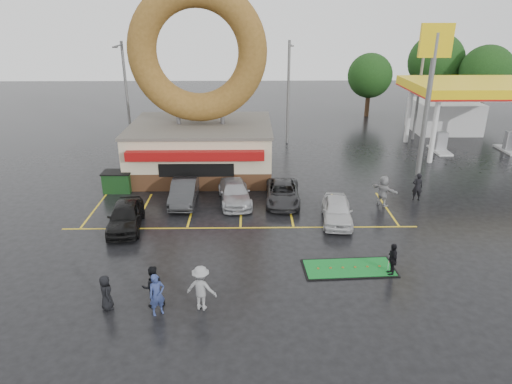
{
  "coord_description": "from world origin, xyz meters",
  "views": [
    {
      "loc": [
        0.52,
        -19.65,
        11.46
      ],
      "look_at": [
        0.88,
        3.33,
        2.2
      ],
      "focal_mm": 32.0,
      "sensor_mm": 36.0,
      "label": 1
    }
  ],
  "objects_px": {
    "dumpster": "(118,182)",
    "car_white": "(337,210)",
    "car_dgrey": "(184,192)",
    "person_cameraman": "(392,259)",
    "streetlight_left": "(126,93)",
    "putting_green": "(349,268)",
    "streetlight_right": "(420,88)",
    "shell_sign": "(432,73)",
    "car_black": "(125,216)",
    "car_silver": "(234,192)",
    "person_blue": "(157,295)",
    "streetlight_mid": "(288,90)",
    "car_grey": "(283,193)",
    "donut_shop": "(200,113)",
    "gas_station": "(466,102)"
  },
  "relations": [
    {
      "from": "streetlight_left",
      "to": "putting_green",
      "type": "bearing_deg",
      "value": -54.0
    },
    {
      "from": "car_dgrey",
      "to": "car_white",
      "type": "relative_size",
      "value": 1.08
    },
    {
      "from": "streetlight_left",
      "to": "streetlight_right",
      "type": "height_order",
      "value": "same"
    },
    {
      "from": "gas_station",
      "to": "shell_sign",
      "type": "bearing_deg",
      "value": -128.07
    },
    {
      "from": "shell_sign",
      "to": "car_silver",
      "type": "distance_m",
      "value": 15.79
    },
    {
      "from": "person_cameraman",
      "to": "shell_sign",
      "type": "bearing_deg",
      "value": 156.42
    },
    {
      "from": "donut_shop",
      "to": "streetlight_left",
      "type": "relative_size",
      "value": 1.5
    },
    {
      "from": "car_black",
      "to": "car_silver",
      "type": "bearing_deg",
      "value": 25.38
    },
    {
      "from": "person_cameraman",
      "to": "dumpster",
      "type": "bearing_deg",
      "value": -124.68
    },
    {
      "from": "shell_sign",
      "to": "car_silver",
      "type": "relative_size",
      "value": 2.32
    },
    {
      "from": "car_black",
      "to": "car_dgrey",
      "type": "height_order",
      "value": "car_black"
    },
    {
      "from": "car_dgrey",
      "to": "person_cameraman",
      "type": "bearing_deg",
      "value": -39.25
    },
    {
      "from": "donut_shop",
      "to": "streetlight_mid",
      "type": "height_order",
      "value": "donut_shop"
    },
    {
      "from": "donut_shop",
      "to": "car_black",
      "type": "relative_size",
      "value": 3.09
    },
    {
      "from": "car_black",
      "to": "person_cameraman",
      "type": "height_order",
      "value": "person_cameraman"
    },
    {
      "from": "streetlight_right",
      "to": "car_grey",
      "type": "relative_size",
      "value": 1.99
    },
    {
      "from": "person_blue",
      "to": "putting_green",
      "type": "height_order",
      "value": "person_blue"
    },
    {
      "from": "car_silver",
      "to": "car_black",
      "type": "bearing_deg",
      "value": -156.6
    },
    {
      "from": "dumpster",
      "to": "streetlight_mid",
      "type": "bearing_deg",
      "value": 44.68
    },
    {
      "from": "car_silver",
      "to": "person_cameraman",
      "type": "xyz_separation_m",
      "value": [
        7.49,
        -8.66,
        0.14
      ]
    },
    {
      "from": "car_dgrey",
      "to": "person_cameraman",
      "type": "xyz_separation_m",
      "value": [
        10.67,
        -8.65,
        0.08
      ]
    },
    {
      "from": "streetlight_left",
      "to": "streetlight_right",
      "type": "xyz_separation_m",
      "value": [
        26.0,
        2.0,
        0.0
      ]
    },
    {
      "from": "car_dgrey",
      "to": "car_grey",
      "type": "xyz_separation_m",
      "value": [
        6.23,
        -0.05,
        -0.1
      ]
    },
    {
      "from": "donut_shop",
      "to": "dumpster",
      "type": "relative_size",
      "value": 7.5
    },
    {
      "from": "car_dgrey",
      "to": "car_silver",
      "type": "height_order",
      "value": "car_dgrey"
    },
    {
      "from": "streetlight_left",
      "to": "car_white",
      "type": "height_order",
      "value": "streetlight_left"
    },
    {
      "from": "donut_shop",
      "to": "car_silver",
      "type": "height_order",
      "value": "donut_shop"
    },
    {
      "from": "car_black",
      "to": "car_white",
      "type": "bearing_deg",
      "value": -2.54
    },
    {
      "from": "donut_shop",
      "to": "person_blue",
      "type": "distance_m",
      "value": 17.66
    },
    {
      "from": "streetlight_left",
      "to": "car_grey",
      "type": "relative_size",
      "value": 1.99
    },
    {
      "from": "dumpster",
      "to": "car_white",
      "type": "bearing_deg",
      "value": -18.69
    },
    {
      "from": "streetlight_right",
      "to": "dumpster",
      "type": "distance_m",
      "value": 27.78
    },
    {
      "from": "shell_sign",
      "to": "person_blue",
      "type": "distance_m",
      "value": 23.88
    },
    {
      "from": "car_black",
      "to": "dumpster",
      "type": "height_order",
      "value": "car_black"
    },
    {
      "from": "car_grey",
      "to": "dumpster",
      "type": "height_order",
      "value": "dumpster"
    },
    {
      "from": "streetlight_left",
      "to": "person_cameraman",
      "type": "height_order",
      "value": "streetlight_left"
    },
    {
      "from": "car_dgrey",
      "to": "person_cameraman",
      "type": "relative_size",
      "value": 2.74
    },
    {
      "from": "donut_shop",
      "to": "car_grey",
      "type": "relative_size",
      "value": 2.99
    },
    {
      "from": "dumpster",
      "to": "car_black",
      "type": "bearing_deg",
      "value": -70.25
    },
    {
      "from": "person_blue",
      "to": "dumpster",
      "type": "distance_m",
      "value": 14.4
    },
    {
      "from": "car_dgrey",
      "to": "shell_sign",
      "type": "bearing_deg",
      "value": 16.21
    },
    {
      "from": "car_black",
      "to": "gas_station",
      "type": "bearing_deg",
      "value": 27.62
    },
    {
      "from": "shell_sign",
      "to": "person_blue",
      "type": "bearing_deg",
      "value": -134.76
    },
    {
      "from": "shell_sign",
      "to": "streetlight_right",
      "type": "relative_size",
      "value": 1.18
    },
    {
      "from": "streetlight_right",
      "to": "car_dgrey",
      "type": "bearing_deg",
      "value": -142.93
    },
    {
      "from": "shell_sign",
      "to": "car_silver",
      "type": "bearing_deg",
      "value": -160.01
    },
    {
      "from": "streetlight_left",
      "to": "person_blue",
      "type": "bearing_deg",
      "value": -74.29
    },
    {
      "from": "streetlight_mid",
      "to": "car_black",
      "type": "height_order",
      "value": "streetlight_mid"
    },
    {
      "from": "shell_sign",
      "to": "putting_green",
      "type": "bearing_deg",
      "value": -120.84
    },
    {
      "from": "car_dgrey",
      "to": "person_blue",
      "type": "bearing_deg",
      "value": -88.07
    }
  ]
}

